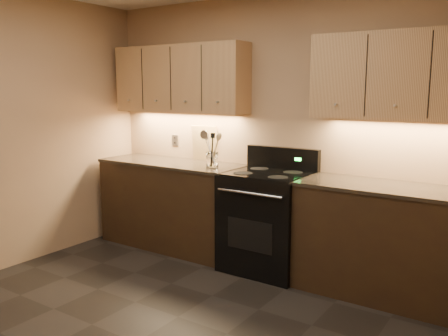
% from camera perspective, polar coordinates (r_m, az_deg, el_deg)
% --- Properties ---
extents(wall_back, '(4.00, 0.04, 2.60)m').
position_cam_1_polar(wall_back, '(4.67, 6.47, 4.57)').
color(wall_back, tan).
rests_on(wall_back, ground).
extents(counter_left, '(1.62, 0.62, 0.93)m').
position_cam_1_polar(counter_left, '(5.17, -6.17, -4.32)').
color(counter_left, black).
rests_on(counter_left, ground).
extents(counter_right, '(1.46, 0.62, 0.93)m').
position_cam_1_polar(counter_right, '(4.14, 19.03, -8.37)').
color(counter_right, black).
rests_on(counter_right, ground).
extents(stove, '(0.76, 0.68, 1.14)m').
position_cam_1_polar(stove, '(4.50, 5.29, -6.23)').
color(stove, black).
rests_on(stove, ground).
extents(upper_cab_left, '(1.60, 0.30, 0.70)m').
position_cam_1_polar(upper_cab_left, '(5.14, -5.34, 10.62)').
color(upper_cab_left, tan).
rests_on(upper_cab_left, wall_back).
extents(upper_cab_right, '(1.44, 0.30, 0.70)m').
position_cam_1_polar(upper_cab_right, '(4.09, 20.62, 10.34)').
color(upper_cab_right, tan).
rests_on(upper_cab_right, wall_back).
extents(outlet_plate, '(0.08, 0.01, 0.12)m').
position_cam_1_polar(outlet_plate, '(5.41, -5.91, 3.33)').
color(outlet_plate, '#B2B5BA').
rests_on(outlet_plate, wall_back).
extents(utensil_crock, '(0.14, 0.14, 0.15)m').
position_cam_1_polar(utensil_crock, '(4.70, -1.42, 0.95)').
color(utensil_crock, white).
rests_on(utensil_crock, counter_left).
extents(cutting_board, '(0.31, 0.10, 0.38)m').
position_cam_1_polar(cutting_board, '(5.12, -2.31, 3.01)').
color(cutting_board, tan).
rests_on(cutting_board, counter_left).
extents(wooden_spoon, '(0.12, 0.16, 0.34)m').
position_cam_1_polar(wooden_spoon, '(4.69, -1.62, 2.31)').
color(wooden_spoon, tan).
rests_on(wooden_spoon, utensil_crock).
extents(black_turner, '(0.13, 0.17, 0.35)m').
position_cam_1_polar(black_turner, '(4.65, -1.55, 2.30)').
color(black_turner, black).
rests_on(black_turner, utensil_crock).
extents(steel_spatula, '(0.22, 0.15, 0.35)m').
position_cam_1_polar(steel_spatula, '(4.67, -1.22, 2.34)').
color(steel_spatula, silver).
rests_on(steel_spatula, utensil_crock).
extents(steel_skimmer, '(0.24, 0.11, 0.37)m').
position_cam_1_polar(steel_skimmer, '(4.65, -1.03, 2.44)').
color(steel_skimmer, silver).
rests_on(steel_skimmer, utensil_crock).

